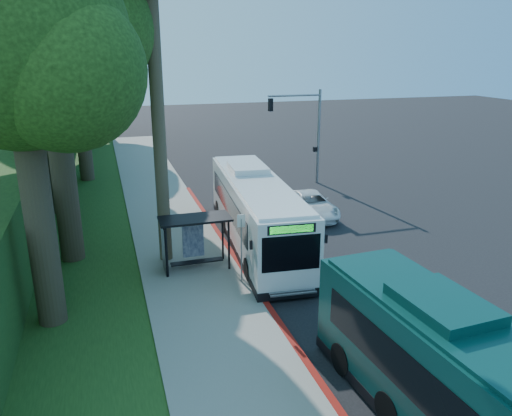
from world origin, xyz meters
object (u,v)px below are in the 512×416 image
object	(u,v)px
bus_shelter	(189,233)
teal_bus	(492,409)
pickup	(311,205)
white_bus	(256,210)

from	to	relation	value
bus_shelter	teal_bus	distance (m)	14.42
bus_shelter	teal_bus	size ratio (longest dim) A/B	0.25
bus_shelter	pickup	size ratio (longest dim) A/B	0.62
bus_shelter	teal_bus	xyz separation A→B (m)	(4.65, -13.65, 0.01)
teal_bus	pickup	xyz separation A→B (m)	(3.74, 19.22, -1.09)
white_bus	teal_bus	xyz separation A→B (m)	(0.82, -15.80, -0.05)
white_bus	teal_bus	size ratio (longest dim) A/B	1.03
bus_shelter	teal_bus	bearing A→B (deg)	-71.19
bus_shelter	pickup	bearing A→B (deg)	33.60
bus_shelter	white_bus	size ratio (longest dim) A/B	0.25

